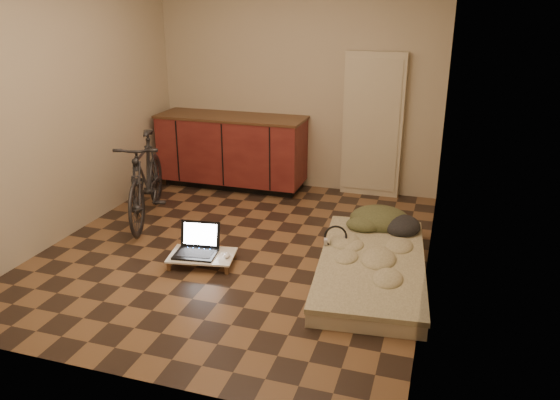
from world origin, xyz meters
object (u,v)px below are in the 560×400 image
(laptop, at_px, (197,247))
(bicycle, at_px, (145,174))
(lap_desk, at_px, (202,256))
(futon, at_px, (371,267))

(laptop, bearing_deg, bicycle, 133.01)
(bicycle, height_order, laptop, bicycle)
(bicycle, xyz_separation_m, lap_desk, (1.02, -0.81, -0.43))
(lap_desk, distance_m, laptop, 0.09)
(bicycle, bearing_deg, futon, -31.11)
(bicycle, height_order, lap_desk, bicycle)
(bicycle, distance_m, laptop, 1.29)
(lap_desk, bearing_deg, futon, -0.68)
(bicycle, relative_size, laptop, 3.86)
(bicycle, xyz_separation_m, laptop, (0.96, -0.78, -0.36))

